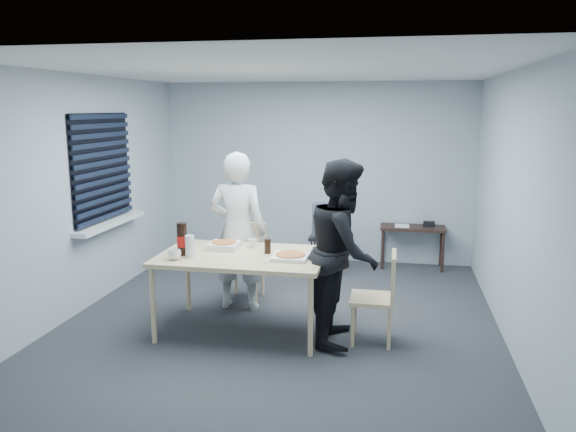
% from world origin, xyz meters
% --- Properties ---
extents(room, '(5.00, 5.00, 5.00)m').
position_xyz_m(room, '(-2.20, 0.40, 1.44)').
color(room, '#2D2E32').
rests_on(room, ground).
extents(dining_table, '(1.64, 1.04, 0.80)m').
position_xyz_m(dining_table, '(-0.32, -0.39, 0.74)').
color(dining_table, beige).
rests_on(dining_table, ground).
extents(chair_far, '(0.42, 0.42, 0.89)m').
position_xyz_m(chair_far, '(-0.55, 0.62, 0.51)').
color(chair_far, beige).
rests_on(chair_far, ground).
extents(chair_right, '(0.42, 0.42, 0.89)m').
position_xyz_m(chair_right, '(1.06, -0.41, 0.51)').
color(chair_right, beige).
rests_on(chair_right, ground).
extents(person_white, '(0.65, 0.42, 1.77)m').
position_xyz_m(person_white, '(-0.56, 0.26, 0.89)').
color(person_white, silver).
rests_on(person_white, ground).
extents(person_black, '(0.47, 0.86, 1.77)m').
position_xyz_m(person_black, '(0.68, -0.41, 0.89)').
color(person_black, black).
rests_on(person_black, ground).
extents(side_table, '(0.90, 0.40, 0.60)m').
position_xyz_m(side_table, '(1.41, 2.28, 0.52)').
color(side_table, '#341E19').
rests_on(side_table, ground).
extents(stool, '(0.38, 0.38, 0.53)m').
position_xyz_m(stool, '(0.23, 1.73, 0.42)').
color(stool, black).
rests_on(stool, ground).
extents(backpack, '(0.32, 0.23, 0.45)m').
position_xyz_m(backpack, '(0.23, 1.72, 0.75)').
color(backpack, '#595E66').
rests_on(backpack, stool).
extents(pizza_box_a, '(0.30, 0.30, 0.07)m').
position_xyz_m(pizza_box_a, '(-0.57, -0.20, 0.84)').
color(pizza_box_a, white).
rests_on(pizza_box_a, dining_table).
extents(pizza_box_b, '(0.34, 0.34, 0.05)m').
position_xyz_m(pizza_box_b, '(0.18, -0.45, 0.82)').
color(pizza_box_b, white).
rests_on(pizza_box_b, dining_table).
extents(mug_a, '(0.17, 0.17, 0.10)m').
position_xyz_m(mug_a, '(-0.91, -0.70, 0.85)').
color(mug_a, white).
rests_on(mug_a, dining_table).
extents(mug_b, '(0.10, 0.10, 0.09)m').
position_xyz_m(mug_b, '(-0.29, -0.09, 0.85)').
color(mug_b, white).
rests_on(mug_b, dining_table).
extents(cola_glass, '(0.08, 0.08, 0.15)m').
position_xyz_m(cola_glass, '(-0.09, -0.30, 0.87)').
color(cola_glass, black).
rests_on(cola_glass, dining_table).
extents(soda_bottle, '(0.10, 0.10, 0.32)m').
position_xyz_m(soda_bottle, '(-0.90, -0.52, 0.96)').
color(soda_bottle, black).
rests_on(soda_bottle, dining_table).
extents(plastic_cups, '(0.11, 0.11, 0.22)m').
position_xyz_m(plastic_cups, '(-0.80, -0.58, 0.91)').
color(plastic_cups, silver).
rests_on(plastic_cups, dining_table).
extents(rubber_band, '(0.06, 0.06, 0.00)m').
position_xyz_m(rubber_band, '(-0.03, -0.67, 0.80)').
color(rubber_band, red).
rests_on(rubber_band, dining_table).
extents(papers, '(0.25, 0.30, 0.00)m').
position_xyz_m(papers, '(1.26, 2.28, 0.60)').
color(papers, white).
rests_on(papers, side_table).
extents(black_box, '(0.18, 0.16, 0.07)m').
position_xyz_m(black_box, '(1.63, 2.33, 0.63)').
color(black_box, black).
rests_on(black_box, side_table).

